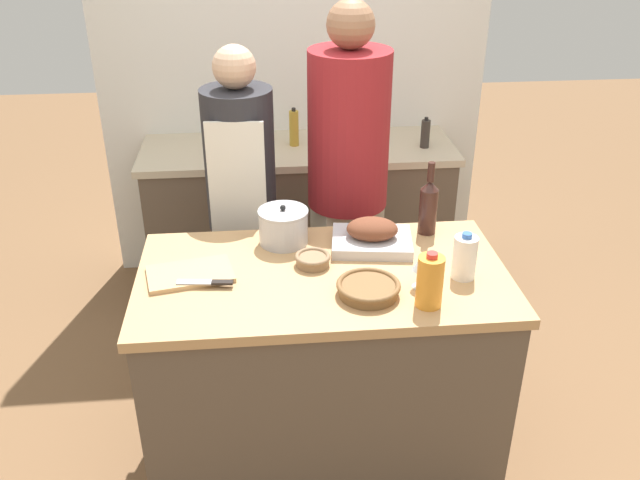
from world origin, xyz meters
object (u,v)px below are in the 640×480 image
at_px(stock_pot, 283,226).
at_px(wine_bottle_green, 428,206).
at_px(roasting_pan, 372,236).
at_px(person_cook_aproned, 242,201).
at_px(cutting_board, 190,274).
at_px(milk_jug, 465,257).
at_px(condiment_bottle_short, 294,128).
at_px(wicker_basket, 368,288).
at_px(knife_chef, 207,282).
at_px(juice_jug, 430,281).
at_px(condiment_bottle_extra, 425,134).
at_px(condiment_bottle_tall, 355,125).
at_px(mixing_bowl, 313,259).
at_px(person_cook_guest, 348,178).
at_px(wine_glass_left, 422,264).

bearing_deg(stock_pot, wine_bottle_green, 2.99).
bearing_deg(roasting_pan, person_cook_aproned, 135.90).
height_order(cutting_board, wine_bottle_green, wine_bottle_green).
height_order(milk_jug, condiment_bottle_short, condiment_bottle_short).
bearing_deg(milk_jug, stock_pot, 152.46).
bearing_deg(wicker_basket, cutting_board, 163.32).
bearing_deg(condiment_bottle_short, knife_chef, -105.41).
height_order(stock_pot, wine_bottle_green, wine_bottle_green).
distance_m(cutting_board, person_cook_aproned, 0.71).
bearing_deg(juice_jug, condiment_bottle_extra, 77.17).
relative_size(condiment_bottle_tall, person_cook_aproned, 0.11).
height_order(mixing_bowl, person_cook_guest, person_cook_guest).
relative_size(condiment_bottle_short, person_cook_guest, 0.12).
bearing_deg(condiment_bottle_tall, knife_chef, -116.07).
bearing_deg(person_cook_aproned, knife_chef, -94.52).
xyz_separation_m(condiment_bottle_short, condiment_bottle_extra, (0.73, -0.10, -0.02)).
bearing_deg(wine_glass_left, condiment_bottle_short, 103.07).
relative_size(stock_pot, condiment_bottle_tall, 1.15).
height_order(condiment_bottle_short, condiment_bottle_extra, condiment_bottle_short).
xyz_separation_m(juice_jug, wine_bottle_green, (0.13, 0.55, 0.03)).
distance_m(condiment_bottle_extra, person_cook_guest, 0.81).
bearing_deg(person_cook_aproned, milk_jug, -38.72).
relative_size(milk_jug, condiment_bottle_short, 0.85).
xyz_separation_m(roasting_pan, condiment_bottle_tall, (0.12, 1.34, 0.03)).
relative_size(milk_jug, wine_glass_left, 1.36).
height_order(mixing_bowl, knife_chef, mixing_bowl).
height_order(juice_jug, person_cook_guest, person_cook_guest).
relative_size(wine_bottle_green, condiment_bottle_extra, 1.82).
distance_m(mixing_bowl, knife_chef, 0.42).
bearing_deg(condiment_bottle_extra, milk_jug, -97.54).
distance_m(wine_glass_left, person_cook_guest, 0.87).
height_order(condiment_bottle_tall, person_cook_aproned, person_cook_aproned).
bearing_deg(juice_jug, roasting_pan, 106.09).
distance_m(wine_bottle_green, knife_chef, 0.98).
height_order(cutting_board, knife_chef, knife_chef).
bearing_deg(roasting_pan, juice_jug, -73.91).
height_order(wicker_basket, wine_glass_left, wine_glass_left).
bearing_deg(person_cook_guest, condiment_bottle_tall, 62.72).
xyz_separation_m(cutting_board, wine_glass_left, (0.85, -0.16, 0.09)).
relative_size(roasting_pan, knife_chef, 1.67).
bearing_deg(stock_pot, juice_jug, -46.96).
height_order(milk_jug, knife_chef, milk_jug).
height_order(milk_jug, person_cook_guest, person_cook_guest).
distance_m(roasting_pan, stock_pot, 0.36).
bearing_deg(juice_jug, wine_glass_left, 90.03).
bearing_deg(wine_bottle_green, milk_jug, -82.37).
xyz_separation_m(roasting_pan, person_cook_aproned, (-0.53, 0.52, -0.06)).
height_order(condiment_bottle_short, person_cook_aproned, person_cook_aproned).
relative_size(wicker_basket, wine_bottle_green, 0.73).
relative_size(roasting_pan, person_cook_aproned, 0.22).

